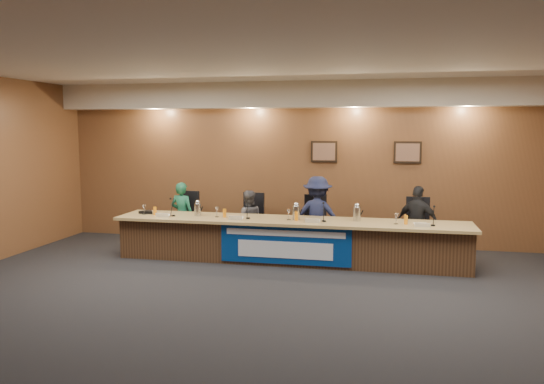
{
  "coord_description": "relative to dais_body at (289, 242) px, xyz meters",
  "views": [
    {
      "loc": [
        1.63,
        -6.48,
        2.29
      ],
      "look_at": [
        -0.33,
        2.48,
        1.2
      ],
      "focal_mm": 35.0,
      "sensor_mm": 36.0,
      "label": 1
    }
  ],
  "objects": [
    {
      "name": "office_chair_d",
      "position": [
        2.18,
        0.75,
        0.13
      ],
      "size": [
        0.5,
        0.5,
        0.08
      ],
      "primitive_type": "cube",
      "rotation": [
        0.0,
        0.0,
        -0.05
      ],
      "color": "black",
      "rests_on": "floor"
    },
    {
      "name": "carafe_right",
      "position": [
        1.15,
        0.05,
        0.52
      ],
      "size": [
        0.13,
        0.13,
        0.24
      ],
      "primitive_type": "cylinder",
      "color": "silver",
      "rests_on": "dais_top"
    },
    {
      "name": "water_glass_b",
      "position": [
        -1.28,
        -0.09,
        0.49
      ],
      "size": [
        0.08,
        0.08,
        0.18
      ],
      "primitive_type": "cylinder",
      "color": "silver",
      "rests_on": "dais_top"
    },
    {
      "name": "water_glass_d",
      "position": [
        1.79,
        -0.13,
        0.49
      ],
      "size": [
        0.08,
        0.08,
        0.18
      ],
      "primitive_type": "cylinder",
      "color": "silver",
      "rests_on": "dais_top"
    },
    {
      "name": "microphone_c",
      "position": [
        0.61,
        -0.14,
        0.41
      ],
      "size": [
        0.07,
        0.07,
        0.02
      ],
      "primitive_type": "cylinder",
      "color": "black",
      "rests_on": "dais_top"
    },
    {
      "name": "nameplate_b",
      "position": [
        -0.88,
        -0.3,
        0.45
      ],
      "size": [
        0.24,
        0.08,
        0.1
      ],
      "primitive_type": "cube",
      "rotation": [
        0.31,
        0.0,
        0.0
      ],
      "color": "white",
      "rests_on": "dais_top"
    },
    {
      "name": "panelist_d",
      "position": [
        2.18,
        0.65,
        0.3
      ],
      "size": [
        0.83,
        0.6,
        1.31
      ],
      "primitive_type": "imported",
      "rotation": [
        0.0,
        0.0,
        2.74
      ],
      "color": "black",
      "rests_on": "floor"
    },
    {
      "name": "juice_glass_b",
      "position": [
        -1.15,
        -0.07,
        0.47
      ],
      "size": [
        0.06,
        0.06,
        0.15
      ],
      "primitive_type": "cylinder",
      "color": "orange",
      "rests_on": "dais_top"
    },
    {
      "name": "dais_body",
      "position": [
        0.0,
        0.0,
        0.0
      ],
      "size": [
        6.0,
        0.8,
        0.7
      ],
      "primitive_type": "cube",
      "color": "#482E1B",
      "rests_on": "floor"
    },
    {
      "name": "dais_top",
      "position": [
        0.0,
        -0.05,
        0.38
      ],
      "size": [
        6.1,
        0.95,
        0.05
      ],
      "primitive_type": "cube",
      "color": "tan",
      "rests_on": "dais_body"
    },
    {
      "name": "nameplate_c",
      "position": [
        0.44,
        -0.3,
        0.45
      ],
      "size": [
        0.24,
        0.08,
        0.1
      ],
      "primitive_type": "cube",
      "rotation": [
        0.31,
        0.0,
        0.0
      ],
      "color": "white",
      "rests_on": "dais_top"
    },
    {
      "name": "water_glass_c",
      "position": [
        0.01,
        -0.11,
        0.49
      ],
      "size": [
        0.08,
        0.08,
        0.18
      ],
      "primitive_type": "cylinder",
      "color": "silver",
      "rests_on": "dais_top"
    },
    {
      "name": "wall_back",
      "position": [
        0.0,
        1.6,
        1.25
      ],
      "size": [
        10.0,
        0.04,
        3.2
      ],
      "primitive_type": "cube",
      "color": "brown",
      "rests_on": "floor"
    },
    {
      "name": "juice_glass_c",
      "position": [
        0.14,
        -0.14,
        0.47
      ],
      "size": [
        0.06,
        0.06,
        0.15
      ],
      "primitive_type": "cylinder",
      "color": "orange",
      "rests_on": "dais_top"
    },
    {
      "name": "banner_text_lower",
      "position": [
        0.0,
        -0.43,
        -0.05
      ],
      "size": [
        1.6,
        0.01,
        0.28
      ],
      "primitive_type": "cube",
      "color": "silver",
      "rests_on": "banner"
    },
    {
      "name": "carafe_left",
      "position": [
        -1.66,
        -0.03,
        0.51
      ],
      "size": [
        0.12,
        0.12,
        0.22
      ],
      "primitive_type": "cylinder",
      "color": "silver",
      "rests_on": "dais_top"
    },
    {
      "name": "panelist_b",
      "position": [
        -0.91,
        0.65,
        0.23
      ],
      "size": [
        0.66,
        0.57,
        1.15
      ],
      "primitive_type": "imported",
      "rotation": [
        0.0,
        0.0,
        3.41
      ],
      "color": "#4B4B50",
      "rests_on": "floor"
    },
    {
      "name": "soffit",
      "position": [
        0.0,
        1.35,
        2.6
      ],
      "size": [
        10.0,
        0.5,
        0.5
      ],
      "primitive_type": "cube",
      "color": "beige",
      "rests_on": "wall_back"
    },
    {
      "name": "water_glass_a",
      "position": [
        -2.66,
        -0.11,
        0.49
      ],
      "size": [
        0.08,
        0.08,
        0.18
      ],
      "primitive_type": "cylinder",
      "color": "silver",
      "rests_on": "dais_top"
    },
    {
      "name": "nameplate_a",
      "position": [
        -2.23,
        -0.3,
        0.45
      ],
      "size": [
        0.24,
        0.08,
        0.1
      ],
      "primitive_type": "cube",
      "rotation": [
        0.31,
        0.0,
        0.0
      ],
      "color": "white",
      "rests_on": "dais_top"
    },
    {
      "name": "juice_glass_a",
      "position": [
        -2.45,
        -0.11,
        0.47
      ],
      "size": [
        0.06,
        0.06,
        0.15
      ],
      "primitive_type": "cylinder",
      "color": "orange",
      "rests_on": "dais_top"
    },
    {
      "name": "paper_stack",
      "position": [
        2.2,
        -0.07,
        0.4
      ],
      "size": [
        0.26,
        0.33,
        0.01
      ],
      "primitive_type": "cube",
      "rotation": [
        0.0,
        0.0,
        0.14
      ],
      "color": "white",
      "rests_on": "dais_top"
    },
    {
      "name": "panelist_a",
      "position": [
        -2.24,
        0.65,
        0.29
      ],
      "size": [
        0.5,
        0.36,
        1.28
      ],
      "primitive_type": "imported",
      "rotation": [
        0.0,
        0.0,
        3.02
      ],
      "color": "#195B3E",
      "rests_on": "floor"
    },
    {
      "name": "office_chair_a",
      "position": [
        -2.24,
        0.75,
        0.13
      ],
      "size": [
        0.55,
        0.55,
        0.08
      ],
      "primitive_type": "cube",
      "rotation": [
        0.0,
        0.0,
        -0.17
      ],
      "color": "black",
      "rests_on": "floor"
    },
    {
      "name": "panelist_c",
      "position": [
        0.4,
        0.65,
        0.37
      ],
      "size": [
        0.94,
        0.56,
        1.44
      ],
      "primitive_type": "imported",
      "rotation": [
        0.0,
        0.0,
        3.11
      ],
      "color": "#171C3C",
      "rests_on": "floor"
    },
    {
      "name": "banner_text_upper",
      "position": [
        0.0,
        -0.43,
        0.23
      ],
      "size": [
        2.0,
        0.01,
        0.1
      ],
      "primitive_type": "cube",
      "color": "silver",
      "rests_on": "banner"
    },
    {
      "name": "wall_photo_left",
      "position": [
        0.4,
        1.57,
        1.5
      ],
      "size": [
        0.52,
        0.04,
        0.42
      ],
      "primitive_type": "cube",
      "color": "black",
      "rests_on": "wall_back"
    },
    {
      "name": "microphone_a",
      "position": [
        -2.08,
        -0.16,
        0.41
      ],
      "size": [
        0.07,
        0.07,
        0.02
      ],
      "primitive_type": "cylinder",
      "color": "black",
      "rests_on": "dais_top"
    },
    {
      "name": "speakerphone",
      "position": [
        -2.67,
        0.04,
        0.43
      ],
      "size": [
        0.32,
        0.32,
        0.05
      ],
      "primitive_type": "cylinder",
      "color": "black",
      "rests_on": "dais_top"
    },
    {
      "name": "ceiling",
      "position": [
        0.0,
        -2.4,
        2.85
      ],
      "size": [
        10.0,
        8.0,
        0.04
      ],
      "primitive_type": "cube",
      "color": "silver",
      "rests_on": "wall_back"
    },
    {
      "name": "carafe_mid",
      "position": [
        0.13,
        -0.06,
        0.52
      ],
      "size": [
        0.13,
        0.13,
        0.24
      ],
      "primitive_type": "cylinder",
      "color": "silver",
      "rests_on": "dais_top"
    },
    {
      "name": "juice_glass_d",
      "position": [
        1.95,
        -0.11,
        0.47
      ],
      "size": [
        0.06,
        0.06,
        0.15
      ],
      "primitive_type": "cylinder",
      "color": "orange",
      "rests_on": "dais_top"
    },
    {
      "name": "wall_photo_right",
      "position": [
        2.0,
        1.57,
        1.5
      ],
      "size": [
        0.52,
        0.04,
        0.42
      ],
      "primitive_type": "cube",
      "color": "black",
      "rests_on": "wall_back"
    },
    {
      "name": "office_chair_c",
      "position": [
        0.4,
        0.75,
        0.13
      ],
      "size": [
        0.62,
        0.62,
        0.08
      ],
      "primitive_type": "cube",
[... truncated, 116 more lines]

